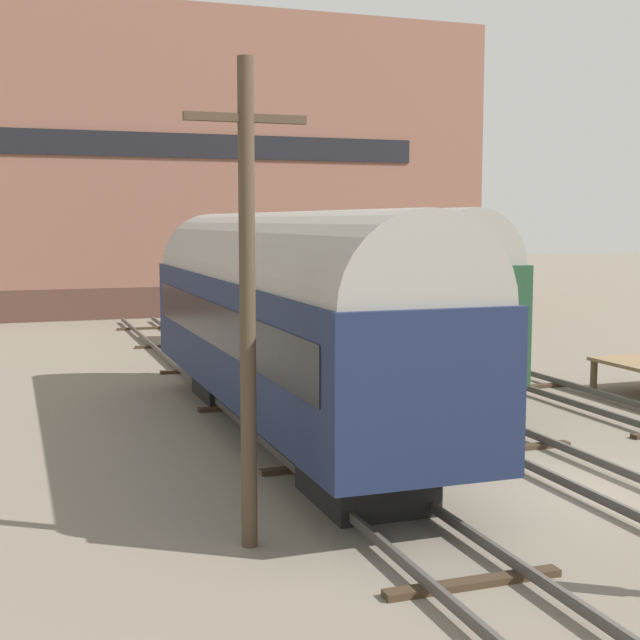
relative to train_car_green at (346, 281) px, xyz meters
name	(u,v)px	position (x,y,z in m)	size (l,w,h in m)	color
ground_plane	(604,490)	(0.00, -13.15, -2.97)	(200.00, 200.00, 0.00)	slate
track_left	(385,508)	(-4.34, -13.15, -2.83)	(2.60, 60.00, 0.26)	#4C4742
track_middle	(604,483)	(0.00, -13.15, -2.83)	(2.60, 60.00, 0.26)	#4C4742
train_car_green	(346,281)	(0.00, 0.00, 0.00)	(2.86, 16.92, 5.19)	black
train_car_navy	(283,312)	(-4.34, -7.38, -0.12)	(3.11, 15.05, 5.07)	black
utility_pole	(247,297)	(-6.79, -13.70, 0.79)	(1.80, 0.24, 7.20)	#473828
warehouse_building	(193,169)	(0.05, 24.55, 4.84)	(30.32, 12.33, 15.62)	#4F342A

